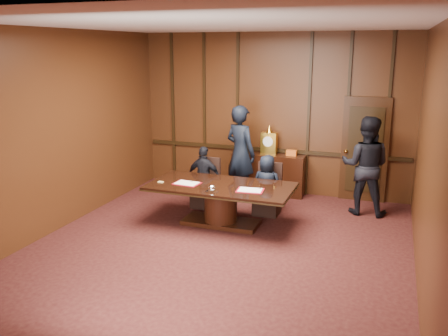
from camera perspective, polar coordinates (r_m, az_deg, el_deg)
name	(u,v)px	position (r m, az deg, el deg)	size (l,w,h in m)	color
room	(223,144)	(7.33, -0.08, 2.90)	(7.00, 7.04, 3.50)	black
sideboard	(268,172)	(10.54, 5.36, -0.52)	(1.60, 0.45, 1.54)	black
conference_table	(221,198)	(8.65, -0.39, -3.63)	(2.62, 1.32, 0.76)	black
folder_left	(187,183)	(8.66, -4.48, -1.85)	(0.49, 0.37, 0.02)	maroon
folder_right	(250,190)	(8.23, 3.16, -2.69)	(0.49, 0.38, 0.02)	maroon
inkstand	(212,189)	(8.15, -1.49, -2.51)	(0.20, 0.14, 0.12)	white
notepad	(161,182)	(8.80, -7.63, -1.67)	(0.10, 0.07, 0.01)	tan
chair_left	(206,192)	(9.71, -2.20, -2.94)	(0.51, 0.51, 0.99)	black
chair_right	(267,199)	(9.33, 5.24, -3.73)	(0.48, 0.48, 0.99)	black
signatory_left	(204,177)	(9.55, -2.40, -1.13)	(0.74, 0.31, 1.26)	black
signatory_right	(267,185)	(9.17, 5.16, -2.08)	(0.58, 0.38, 1.19)	black
witness_left	(241,153)	(9.97, 2.00, 1.79)	(0.74, 0.48, 2.02)	black
witness_right	(365,166)	(9.52, 16.63, 0.27)	(0.93, 0.73, 1.92)	black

